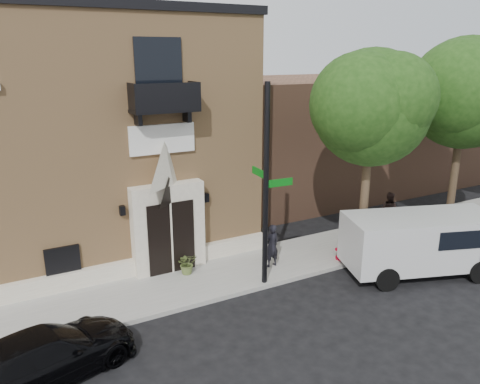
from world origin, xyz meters
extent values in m
plane|color=black|center=(0.00, 0.00, 0.00)|extent=(120.00, 120.00, 0.00)
cube|color=gray|center=(1.00, 1.50, 0.07)|extent=(42.00, 3.00, 0.15)
cube|color=tan|center=(-3.00, 8.00, 4.50)|extent=(12.00, 10.00, 9.00)
cube|color=black|center=(-3.00, 8.00, 9.15)|extent=(12.20, 10.20, 0.30)
cube|color=silver|center=(-3.00, 2.88, 0.45)|extent=(12.00, 0.30, 0.60)
cube|color=silver|center=(-1.00, 2.75, 1.75)|extent=(2.60, 0.55, 3.20)
pyramid|color=silver|center=(-1.00, 2.75, 4.10)|extent=(2.60, 0.55, 1.50)
cube|color=black|center=(-1.00, 2.46, 1.45)|extent=(1.70, 0.06, 2.60)
cube|color=silver|center=(-1.00, 2.42, 1.45)|extent=(0.06, 0.04, 2.60)
cube|color=white|center=(-1.00, 2.94, 4.90)|extent=(2.30, 0.10, 1.00)
cube|color=black|center=(-1.00, 2.55, 5.90)|extent=(2.20, 0.90, 0.10)
cube|color=black|center=(-1.00, 2.12, 6.35)|extent=(2.20, 0.06, 0.90)
cube|color=black|center=(-2.05, 2.55, 6.35)|extent=(0.06, 0.90, 0.90)
cube|color=black|center=(0.05, 2.55, 6.35)|extent=(0.06, 0.90, 0.90)
cube|color=black|center=(-1.00, 2.97, 7.10)|extent=(1.60, 0.08, 2.20)
cube|color=black|center=(-4.60, 2.95, 1.15)|extent=(1.10, 0.10, 1.00)
cube|color=orange|center=(-4.60, 2.98, 1.15)|extent=(0.85, 0.06, 0.75)
cube|color=black|center=(-2.55, 2.88, 2.60)|extent=(0.18, 0.18, 0.32)
cube|color=black|center=(0.55, 2.88, 2.60)|extent=(0.18, 0.18, 0.32)
cube|color=brown|center=(12.00, 9.00, 3.20)|extent=(18.00, 8.00, 6.40)
cylinder|color=#38281C|center=(6.00, 0.45, 2.25)|extent=(0.32, 0.32, 4.20)
sphere|color=#193B10|center=(6.00, 0.45, 5.82)|extent=(4.20, 4.20, 4.20)
sphere|color=#193B10|center=(6.80, 0.75, 5.52)|extent=(3.36, 3.36, 3.36)
sphere|color=#193B10|center=(5.30, 0.25, 6.02)|extent=(3.57, 3.57, 3.57)
sphere|color=#193B10|center=(6.20, -0.25, 6.22)|extent=(3.15, 3.15, 3.15)
cylinder|color=#38281C|center=(11.00, 0.45, 2.36)|extent=(0.32, 0.32, 4.42)
sphere|color=#193B10|center=(11.00, 0.45, 6.15)|extent=(4.50, 4.50, 4.50)
sphere|color=#193B10|center=(11.80, 0.75, 5.85)|extent=(3.60, 3.60, 3.60)
sphere|color=#193B10|center=(10.30, 0.25, 6.35)|extent=(3.82, 3.82, 3.83)
imported|color=black|center=(-5.67, -1.35, 0.66)|extent=(4.86, 3.07, 1.31)
cube|color=silver|center=(6.92, -1.57, 1.29)|extent=(5.78, 3.76, 1.83)
cube|color=silver|center=(8.95, -2.26, 0.75)|extent=(1.71, 2.38, 0.75)
cube|color=black|center=(7.38, -2.87, 1.66)|extent=(1.64, 0.59, 0.64)
cylinder|color=black|center=(4.96, -1.98, 0.41)|extent=(0.86, 0.52, 0.82)
cylinder|color=black|center=(5.62, -0.05, 0.41)|extent=(0.86, 0.52, 0.82)
cylinder|color=black|center=(8.22, -3.09, 0.41)|extent=(0.86, 0.52, 0.82)
cylinder|color=black|center=(8.87, -1.15, 0.41)|extent=(0.86, 0.52, 0.82)
cylinder|color=black|center=(1.50, 0.24, 3.52)|extent=(0.18, 0.18, 6.73)
cube|color=#066110|center=(2.00, 0.20, 3.63)|extent=(0.95, 0.11, 0.25)
cube|color=#066110|center=(1.53, 0.74, 3.91)|extent=(0.11, 0.95, 0.25)
cylinder|color=#9F0119|center=(5.03, 0.45, 0.19)|extent=(0.40, 0.40, 0.09)
cylinder|color=#9F0119|center=(5.03, 0.45, 0.54)|extent=(0.29, 0.29, 0.60)
sphere|color=#9F0119|center=(5.03, 0.45, 0.87)|extent=(0.29, 0.29, 0.29)
cylinder|color=#9F0119|center=(5.03, 0.45, 0.59)|extent=(0.49, 0.13, 0.13)
cube|color=#103B1C|center=(6.89, 0.50, 0.71)|extent=(2.05, 1.53, 1.12)
cube|color=black|center=(6.89, 0.50, 1.32)|extent=(2.11, 1.60, 0.12)
imported|color=#596A33|center=(-0.59, 2.09, 0.54)|extent=(0.77, 0.69, 0.78)
imported|color=black|center=(2.36, 1.18, 0.96)|extent=(0.63, 0.45, 1.62)
imported|color=#332421|center=(9.06, 2.06, 0.98)|extent=(0.86, 0.97, 1.66)
camera|label=1|loc=(-6.13, -12.16, 7.70)|focal=35.00mm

